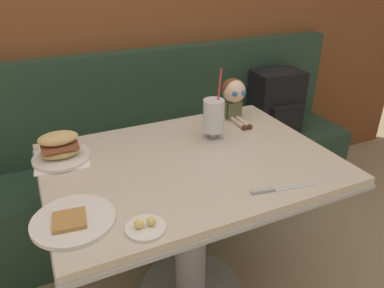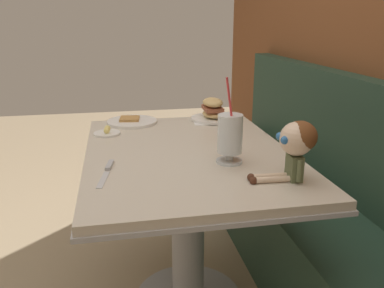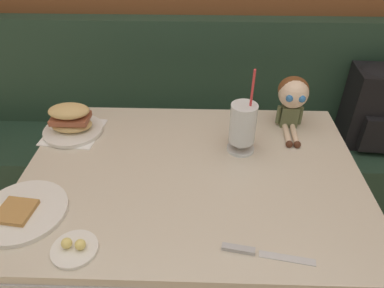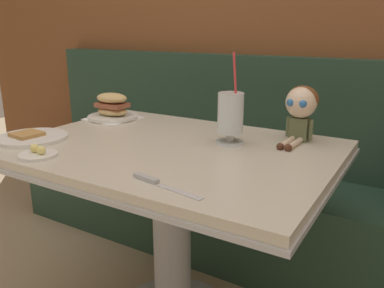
{
  "view_description": "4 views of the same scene",
  "coord_description": "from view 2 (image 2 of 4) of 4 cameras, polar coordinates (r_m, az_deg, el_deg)",
  "views": [
    {
      "loc": [
        -0.52,
        -0.96,
        1.45
      ],
      "look_at": [
        0.02,
        0.21,
        0.79
      ],
      "focal_mm": 34.47,
      "sensor_mm": 36.0,
      "label": 1
    },
    {
      "loc": [
        1.49,
        -0.09,
        1.25
      ],
      "look_at": [
        0.04,
        0.19,
        0.78
      ],
      "focal_mm": 37.42,
      "sensor_mm": 36.0,
      "label": 2
    },
    {
      "loc": [
        0.03,
        -0.7,
        1.5
      ],
      "look_at": [
        -0.0,
        0.21,
        0.83
      ],
      "focal_mm": 33.24,
      "sensor_mm": 36.0,
      "label": 3
    },
    {
      "loc": [
        0.74,
        -0.91,
        1.13
      ],
      "look_at": [
        0.09,
        0.17,
        0.76
      ],
      "focal_mm": 37.06,
      "sensor_mm": 36.0,
      "label": 4
    }
  ],
  "objects": [
    {
      "name": "diner_table",
      "position": [
        1.67,
        -0.6,
        -7.29
      ],
      "size": [
        1.11,
        0.81,
        0.74
      ],
      "color": "beige",
      "rests_on": "ground"
    },
    {
      "name": "toast_plate",
      "position": [
        2.03,
        -8.58,
        3.21
      ],
      "size": [
        0.25,
        0.25,
        0.03
      ],
      "color": "white",
      "rests_on": "diner_table"
    },
    {
      "name": "booth_bench",
      "position": [
        1.97,
        18.06,
        -11.19
      ],
      "size": [
        2.6,
        0.48,
        1.0
      ],
      "color": "#233D2D",
      "rests_on": "ground"
    },
    {
      "name": "butter_knife",
      "position": [
        1.43,
        -11.89,
        -3.48
      ],
      "size": [
        0.23,
        0.06,
        0.01
      ],
      "color": "silver",
      "rests_on": "diner_table"
    },
    {
      "name": "sandwich_plate",
      "position": [
        2.06,
        2.95,
        4.65
      ],
      "size": [
        0.22,
        0.22,
        0.12
      ],
      "color": "white",
      "rests_on": "diner_table"
    },
    {
      "name": "seated_doll",
      "position": [
        1.32,
        14.66,
        0.26
      ],
      "size": [
        0.12,
        0.22,
        0.2
      ],
      "color": "#5B6642",
      "rests_on": "diner_table"
    },
    {
      "name": "butter_saucer",
      "position": [
        1.85,
        -12.02,
        1.61
      ],
      "size": [
        0.12,
        0.12,
        0.04
      ],
      "color": "white",
      "rests_on": "diner_table"
    },
    {
      "name": "milkshake_glass",
      "position": [
        1.44,
        5.43,
        1.08
      ],
      "size": [
        0.1,
        0.1,
        0.32
      ],
      "color": "silver",
      "rests_on": "diner_table"
    }
  ]
}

